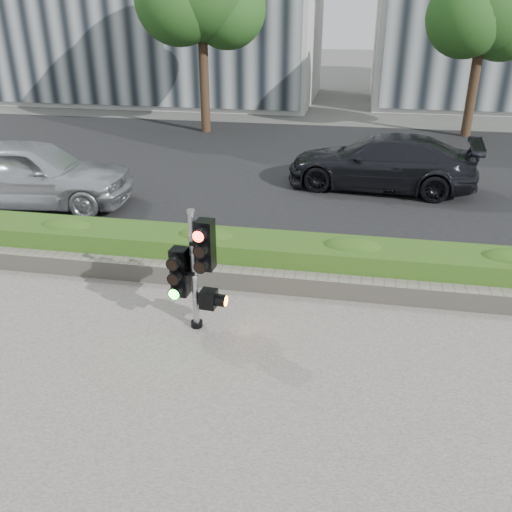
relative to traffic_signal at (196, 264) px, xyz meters
The scene contains 10 objects.
ground 1.45m from the traffic_signal, 34.36° to the right, with size 120.00×120.00×0.00m, color #51514C.
sidewalk 3.31m from the traffic_signal, 75.61° to the right, with size 16.00×11.00×0.03m, color #9E9389.
road 9.56m from the traffic_signal, 85.30° to the left, with size 60.00×13.00×0.02m, color black.
curb 2.92m from the traffic_signal, 73.46° to the left, with size 60.00×0.25×0.12m, color gray.
stone_wall 1.81m from the traffic_signal, 60.39° to the left, with size 12.00×0.32×0.34m, color gray.
hedge 2.28m from the traffic_signal, 68.93° to the left, with size 12.00×1.00×0.68m, color olive.
tree_right 16.62m from the traffic_signal, 67.37° to the left, with size 4.10×3.58×6.53m.
traffic_signal is the anchor object (origin of this frame).
car_silver 7.31m from the traffic_signal, 139.78° to the left, with size 1.95×4.85×1.65m, color silver.
car_dark 8.26m from the traffic_signal, 69.42° to the left, with size 2.03×5.00×1.45m, color black.
Camera 1 is at (1.43, -6.41, 4.59)m, focal length 38.00 mm.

